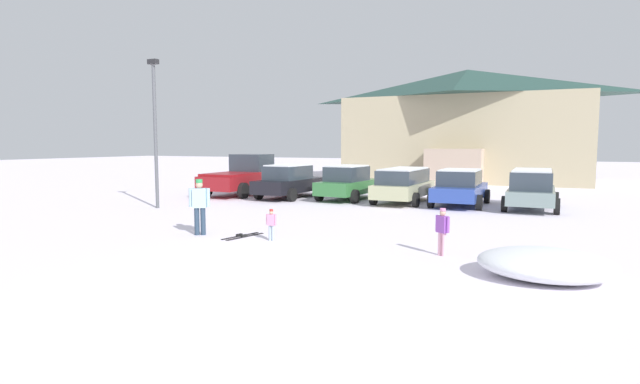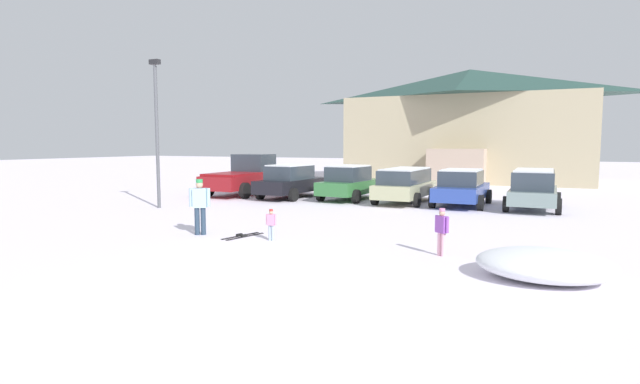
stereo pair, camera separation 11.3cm
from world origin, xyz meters
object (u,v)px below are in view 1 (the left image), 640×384
Objects in this scene: parked_beige_suv at (404,184)px; parked_blue_hatchback at (460,187)px; parked_grey_wagon at (532,188)px; pair_of_skis at (243,236)px; skier_child_in_purple_jacket at (442,229)px; pickup_truck at (244,176)px; ski_lodge at (466,125)px; skier_adult_in_blue_parka at (200,204)px; parked_black_sedan at (290,181)px; skier_child_in_pink_snowsuit at (271,223)px; lamp_post at (155,126)px; plowed_snow_pile at (546,264)px; parked_green_coupe at (348,183)px.

parked_beige_suv is 1.08× the size of parked_blue_hatchback.
parked_blue_hatchback is at bearing -179.62° from parked_grey_wagon.
parked_grey_wagon is 12.71m from pair_of_skis.
pickup_truck is at bearing 140.60° from skier_child_in_purple_jacket.
ski_lodge is 26.98m from skier_adult_in_blue_parka.
parked_blue_hatchback reaches higher than parked_beige_suv.
parked_black_sedan is 5.18× the size of skier_child_in_pink_snowsuit.
lamp_post is (-5.68, 4.29, 2.51)m from skier_adult_in_blue_parka.
parked_blue_hatchback is 2.90m from parked_grey_wagon.
parked_black_sedan is at bearing -177.87° from parked_grey_wagon.
skier_child_in_purple_jacket is at bearing -45.85° from parked_black_sedan.
parked_beige_suv is at bearing 4.30° from parked_black_sedan.
pair_of_skis is at bearing 171.18° from plowed_snow_pile.
parked_blue_hatchback reaches higher than skier_child_in_purple_jacket.
plowed_snow_pile is (8.11, -1.26, 0.28)m from pair_of_skis.
skier_child_in_purple_jacket is (6.65, -10.38, -0.18)m from parked_green_coupe.
skier_child_in_purple_jacket is 0.79× the size of pair_of_skis.
pair_of_skis is at bearing 171.52° from skier_child_in_pink_snowsuit.
pickup_truck is at bearing 170.44° from parked_black_sedan.
skier_child_in_purple_jacket is at bearing 152.00° from plowed_snow_pile.
parked_green_coupe reaches higher than pair_of_skis.
parked_black_sedan is 2.77× the size of skier_adult_in_blue_parka.
pickup_truck is at bearing 142.16° from plowed_snow_pile.
parked_black_sedan reaches higher than plowed_snow_pile.
plowed_snow_pile is at bearing -86.40° from parked_grey_wagon.
lamp_post is (-0.09, -6.41, 2.46)m from pickup_truck.
skier_child_in_pink_snowsuit is 0.34× the size of plowed_snow_pile.
parked_grey_wagon reaches higher than pair_of_skis.
parked_black_sedan is 0.75× the size of lamp_post.
parked_blue_hatchback is at bearing 71.96° from skier_child_in_pink_snowsuit.
skier_child_in_pink_snowsuit is 0.53× the size of skier_adult_in_blue_parka.
parked_green_coupe is 6.06m from pickup_truck.
pair_of_skis is 0.56× the size of plowed_snow_pile.
pickup_truck is (-6.06, 0.05, 0.15)m from parked_green_coupe.
parked_black_sedan is at bearing -175.70° from parked_beige_suv.
pickup_truck is at bearing -119.66° from ski_lodge.
parked_black_sedan is 1.74× the size of plowed_snow_pile.
ski_lodge reaches higher than plowed_snow_pile.
skier_adult_in_blue_parka reaches higher than plowed_snow_pile.
parked_green_coupe is 14.68m from plowed_snow_pile.
ski_lodge reaches higher than skier_child_in_pink_snowsuit.
plowed_snow_pile is at bearing -5.85° from skier_adult_in_blue_parka.
parked_beige_suv is 1.79× the size of plowed_snow_pile.
parked_grey_wagon reaches higher than skier_child_in_purple_jacket.
parked_grey_wagon reaches higher than skier_child_in_pink_snowsuit.
parked_green_coupe is 9.22m from lamp_post.
skier_adult_in_blue_parka is at bearing -129.37° from parked_grey_wagon.
skier_child_in_purple_jacket is at bearing -69.52° from parked_beige_suv.
pickup_truck is (-14.29, 0.10, 0.10)m from parked_grey_wagon.
ski_lodge is at bearing 108.19° from parked_grey_wagon.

